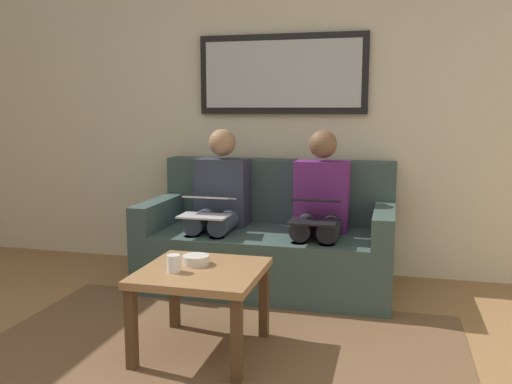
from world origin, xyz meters
name	(u,v)px	position (x,y,z in m)	size (l,w,h in m)	color
wall_rear	(284,107)	(0.00, -2.60, 1.30)	(6.00, 0.12, 2.60)	beige
area_rug	(216,357)	(0.00, -0.85, 0.00)	(2.60, 1.80, 0.01)	brown
couch	(270,242)	(0.00, -2.12, 0.31)	(1.77, 0.90, 0.90)	#384C47
framed_mirror	(282,74)	(0.00, -2.51, 1.55)	(1.32, 0.05, 0.61)	black
coffee_table	(202,281)	(0.09, -0.90, 0.39)	(0.62, 0.62, 0.46)	olive
cup	(174,263)	(0.21, -0.81, 0.50)	(0.07, 0.07, 0.09)	silver
bowl	(196,260)	(0.15, -0.97, 0.48)	(0.14, 0.14, 0.05)	beige
person_left	(320,207)	(-0.37, -2.05, 0.61)	(0.38, 0.58, 1.14)	#66236B
laptop_black	(315,210)	(-0.37, -1.80, 0.63)	(0.31, 0.36, 0.15)	black
person_right	(219,202)	(0.37, -2.05, 0.61)	(0.38, 0.58, 1.14)	#2D3342
laptop_silver	(207,206)	(0.37, -1.80, 0.63)	(0.33, 0.32, 0.14)	silver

